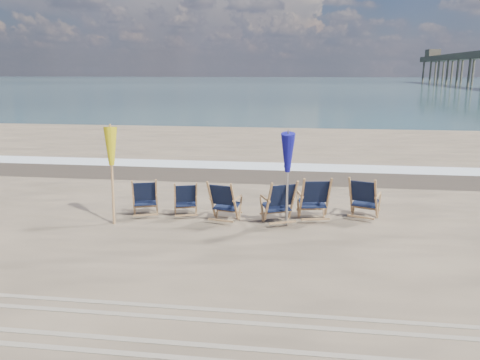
{
  "coord_description": "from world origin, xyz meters",
  "views": [
    {
      "loc": [
        1.41,
        -8.23,
        3.37
      ],
      "look_at": [
        0.0,
        2.2,
        0.9
      ],
      "focal_mm": 35.0,
      "sensor_mm": 36.0,
      "label": 1
    }
  ],
  "objects": [
    {
      "name": "beach_chair_4",
      "position": [
        2.02,
        2.12,
        0.54
      ],
      "size": [
        0.83,
        0.89,
        1.08
      ],
      "primitive_type": null,
      "rotation": [
        0.0,
        0.0,
        3.33
      ],
      "color": "black",
      "rests_on": "ground"
    },
    {
      "name": "beach_chair_0",
      "position": [
        -1.94,
        1.96,
        0.48
      ],
      "size": [
        0.79,
        0.84,
        0.95
      ],
      "primitive_type": null,
      "rotation": [
        0.0,
        0.0,
        3.45
      ],
      "color": "black",
      "rests_on": "ground"
    },
    {
      "name": "ocean",
      "position": [
        0.0,
        128.0,
        0.0
      ],
      "size": [
        400.0,
        400.0,
        0.0
      ],
      "primitive_type": "plane",
      "color": "#37555B",
      "rests_on": "ground"
    },
    {
      "name": "beach_chair_3",
      "position": [
        1.24,
        1.85,
        0.53
      ],
      "size": [
        0.92,
        0.96,
        1.05
      ],
      "primitive_type": null,
      "rotation": [
        0.0,
        0.0,
        3.56
      ],
      "color": "black",
      "rests_on": "ground"
    },
    {
      "name": "surf_foam",
      "position": [
        0.0,
        8.3,
        0.0
      ],
      "size": [
        200.0,
        1.4,
        0.01
      ],
      "primitive_type": "cube",
      "color": "silver",
      "rests_on": "ground"
    },
    {
      "name": "beach_chair_1",
      "position": [
        -1.01,
        2.06,
        0.44
      ],
      "size": [
        0.73,
        0.77,
        0.88
      ],
      "primitive_type": null,
      "rotation": [
        0.0,
        0.0,
        3.44
      ],
      "color": "black",
      "rests_on": "ground"
    },
    {
      "name": "umbrella_yellow",
      "position": [
        -2.79,
        1.47,
        1.63
      ],
      "size": [
        0.3,
        0.3,
        2.15
      ],
      "color": "#AE7F4E",
      "rests_on": "ground"
    },
    {
      "name": "tire_tracks",
      "position": [
        0.0,
        -2.8,
        0.01
      ],
      "size": [
        80.0,
        1.3,
        0.01
      ],
      "primitive_type": null,
      "color": "gray",
      "rests_on": "ground"
    },
    {
      "name": "beach_chair_2",
      "position": [
        -0.06,
        1.66,
        0.5
      ],
      "size": [
        0.77,
        0.83,
        0.99
      ],
      "primitive_type": null,
      "rotation": [
        0.0,
        0.0,
        2.93
      ],
      "color": "black",
      "rests_on": "ground"
    },
    {
      "name": "beach_chair_5",
      "position": [
        3.09,
        2.27,
        0.51
      ],
      "size": [
        0.87,
        0.92,
        1.03
      ],
      "primitive_type": null,
      "rotation": [
        0.0,
        0.0,
        2.79
      ],
      "color": "black",
      "rests_on": "ground"
    },
    {
      "name": "wet_sand_strip",
      "position": [
        0.0,
        6.8,
        0.0
      ],
      "size": [
        200.0,
        2.6,
        0.0
      ],
      "primitive_type": "cube",
      "color": "#42362A",
      "rests_on": "ground"
    },
    {
      "name": "umbrella_blue",
      "position": [
        1.11,
        1.62,
        1.6
      ],
      "size": [
        0.3,
        0.3,
        2.12
      ],
      "color": "#A5A5AD",
      "rests_on": "ground"
    }
  ]
}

